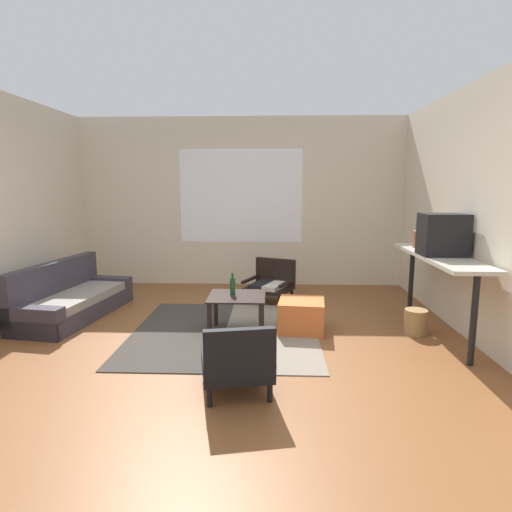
% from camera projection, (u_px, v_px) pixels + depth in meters
% --- Properties ---
extents(ground_plane, '(7.80, 7.80, 0.00)m').
position_uv_depth(ground_plane, '(219.00, 353.00, 4.20)').
color(ground_plane, brown).
extents(far_wall_with_window, '(5.60, 0.13, 2.70)m').
position_uv_depth(far_wall_with_window, '(241.00, 202.00, 6.99)').
color(far_wall_with_window, beige).
rests_on(far_wall_with_window, ground).
extents(side_wall_right, '(0.12, 6.60, 2.70)m').
position_uv_depth(side_wall_right, '(493.00, 214.00, 4.17)').
color(side_wall_right, beige).
rests_on(side_wall_right, ground).
extents(area_rug, '(2.04, 2.20, 0.01)m').
position_uv_depth(area_rug, '(225.00, 332.00, 4.80)').
color(area_rug, '#38332D').
rests_on(area_rug, ground).
extents(couch, '(0.92, 1.81, 0.69)m').
position_uv_depth(couch, '(71.00, 300.00, 5.35)').
color(couch, '#38333D').
rests_on(couch, ground).
extents(coffee_table, '(0.61, 0.59, 0.44)m').
position_uv_depth(coffee_table, '(237.00, 303.00, 4.68)').
color(coffee_table, black).
rests_on(coffee_table, ground).
extents(armchair_by_window, '(0.77, 0.74, 0.58)m').
position_uv_depth(armchair_by_window, '(271.00, 282.00, 6.11)').
color(armchair_by_window, black).
rests_on(armchair_by_window, ground).
extents(armchair_striped_foreground, '(0.65, 0.70, 0.59)m').
position_uv_depth(armchair_striped_foreground, '(237.00, 361.00, 3.36)').
color(armchair_striped_foreground, black).
rests_on(armchair_striped_foreground, ground).
extents(ottoman_orange, '(0.55, 0.55, 0.35)m').
position_uv_depth(ottoman_orange, '(301.00, 316.00, 4.82)').
color(ottoman_orange, '#D1662D').
rests_on(ottoman_orange, ground).
extents(console_shelf, '(0.46, 1.88, 0.88)m').
position_uv_depth(console_shelf, '(439.00, 262.00, 4.66)').
color(console_shelf, beige).
rests_on(console_shelf, ground).
extents(crt_television, '(0.46, 0.35, 0.45)m').
position_uv_depth(crt_television, '(443.00, 235.00, 4.56)').
color(crt_television, black).
rests_on(crt_television, console_shelf).
extents(clay_vase, '(0.24, 0.24, 0.29)m').
position_uv_depth(clay_vase, '(423.00, 238.00, 5.16)').
color(clay_vase, '#935B38').
rests_on(clay_vase, console_shelf).
extents(glass_bottle, '(0.06, 0.06, 0.25)m').
position_uv_depth(glass_bottle, '(233.00, 286.00, 4.68)').
color(glass_bottle, '#194723').
rests_on(glass_bottle, coffee_table).
extents(wicker_basket, '(0.25, 0.25, 0.28)m').
position_uv_depth(wicker_basket, '(416.00, 322.00, 4.73)').
color(wicker_basket, '#9E7A4C').
rests_on(wicker_basket, ground).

